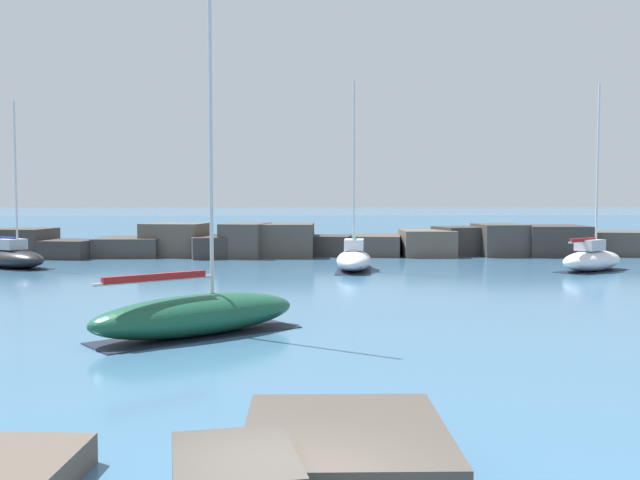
% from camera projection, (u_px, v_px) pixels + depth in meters
% --- Properties ---
extents(open_sea_beyond, '(400.00, 116.00, 0.01)m').
position_uv_depth(open_sea_beyond, '(276.00, 225.00, 112.04)').
color(open_sea_beyond, '#2D5B7F').
rests_on(open_sea_beyond, ground).
extents(breakwater_jetty, '(54.34, 6.87, 2.43)m').
position_uv_depth(breakwater_jetty, '(288.00, 243.00, 52.21)').
color(breakwater_jetty, '#423D38').
rests_on(breakwater_jetty, ground).
extents(sailboat_moored_0, '(2.85, 6.27, 11.03)m').
position_uv_depth(sailboat_moored_0, '(354.00, 258.00, 42.13)').
color(sailboat_moored_0, silver).
rests_on(sailboat_moored_0, ground).
extents(sailboat_moored_2, '(6.91, 5.73, 11.06)m').
position_uv_depth(sailboat_moored_2, '(197.00, 314.00, 22.19)').
color(sailboat_moored_2, '#195138').
rests_on(sailboat_moored_2, ground).
extents(sailboat_moored_3, '(5.48, 4.77, 10.94)m').
position_uv_depth(sailboat_moored_3, '(592.00, 259.00, 41.59)').
color(sailboat_moored_3, white).
rests_on(sailboat_moored_3, ground).
extents(sailboat_moored_4, '(5.55, 5.10, 10.07)m').
position_uv_depth(sailboat_moored_4, '(14.00, 257.00, 43.34)').
color(sailboat_moored_4, black).
rests_on(sailboat_moored_4, ground).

